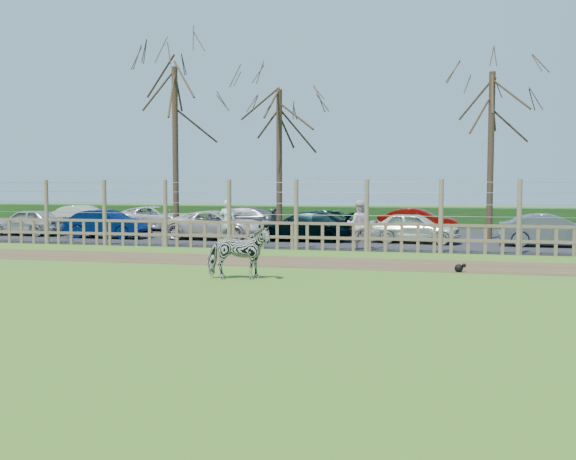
% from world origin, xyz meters
% --- Properties ---
extents(ground, '(120.00, 120.00, 0.00)m').
position_xyz_m(ground, '(0.00, 0.00, 0.00)').
color(ground, olive).
rests_on(ground, ground).
extents(dirt_strip, '(34.00, 2.80, 0.01)m').
position_xyz_m(dirt_strip, '(0.00, 4.50, 0.01)').
color(dirt_strip, brown).
rests_on(dirt_strip, ground).
extents(asphalt, '(44.00, 13.00, 0.04)m').
position_xyz_m(asphalt, '(0.00, 14.50, 0.02)').
color(asphalt, '#232326').
rests_on(asphalt, ground).
extents(hedge, '(46.00, 2.00, 1.10)m').
position_xyz_m(hedge, '(0.00, 21.50, 0.55)').
color(hedge, '#1E4716').
rests_on(hedge, ground).
extents(fence, '(30.16, 0.16, 2.50)m').
position_xyz_m(fence, '(0.00, 8.00, 0.80)').
color(fence, brown).
rests_on(fence, ground).
extents(tree_left, '(4.80, 4.80, 7.88)m').
position_xyz_m(tree_left, '(-6.50, 12.50, 5.62)').
color(tree_left, '#3D2B1E').
rests_on(tree_left, ground).
extents(tree_mid, '(4.80, 4.80, 6.83)m').
position_xyz_m(tree_mid, '(-2.00, 13.50, 4.87)').
color(tree_mid, '#3D2B1E').
rests_on(tree_mid, ground).
extents(tree_right, '(4.80, 4.80, 7.35)m').
position_xyz_m(tree_right, '(7.00, 14.00, 5.24)').
color(tree_right, '#3D2B1E').
rests_on(tree_right, ground).
extents(zebra, '(1.68, 1.06, 1.32)m').
position_xyz_m(zebra, '(0.19, 0.68, 0.66)').
color(zebra, gray).
rests_on(zebra, ground).
extents(visitor_a, '(0.67, 0.47, 1.72)m').
position_xyz_m(visitor_a, '(-2.79, 8.66, 0.90)').
color(visitor_a, silver).
rests_on(visitor_a, asphalt).
extents(visitor_b, '(0.93, 0.78, 1.72)m').
position_xyz_m(visitor_b, '(2.16, 8.47, 0.90)').
color(visitor_b, silver).
rests_on(visitor_b, asphalt).
extents(crow, '(0.30, 0.22, 0.24)m').
position_xyz_m(crow, '(5.48, 3.21, 0.12)').
color(crow, black).
rests_on(crow, ground).
extents(car_0, '(3.59, 1.61, 1.20)m').
position_xyz_m(car_0, '(-13.15, 11.24, 0.64)').
color(car_0, '#B6B8B4').
rests_on(car_0, asphalt).
extents(car_1, '(3.70, 1.45, 1.20)m').
position_xyz_m(car_1, '(-8.92, 10.75, 0.64)').
color(car_1, '#04184E').
rests_on(car_1, asphalt).
extents(car_2, '(4.53, 2.50, 1.20)m').
position_xyz_m(car_2, '(-4.03, 11.10, 0.64)').
color(car_2, silver).
rests_on(car_2, asphalt).
extents(car_3, '(4.14, 1.70, 1.20)m').
position_xyz_m(car_3, '(-0.43, 11.20, 0.64)').
color(car_3, black).
rests_on(car_3, asphalt).
extents(car_4, '(3.67, 1.84, 1.20)m').
position_xyz_m(car_4, '(4.01, 11.31, 0.64)').
color(car_4, silver).
rests_on(car_4, asphalt).
extents(car_5, '(3.68, 1.39, 1.20)m').
position_xyz_m(car_5, '(8.96, 10.98, 0.64)').
color(car_5, slate).
rests_on(car_5, asphalt).
extents(car_7, '(3.78, 1.76, 1.20)m').
position_xyz_m(car_7, '(-13.05, 15.81, 0.64)').
color(car_7, silver).
rests_on(car_7, asphalt).
extents(car_8, '(4.48, 2.38, 1.20)m').
position_xyz_m(car_8, '(-8.93, 15.64, 0.64)').
color(car_8, silver).
rests_on(car_8, asphalt).
extents(car_9, '(4.16, 1.73, 1.20)m').
position_xyz_m(car_9, '(-4.73, 15.92, 0.64)').
color(car_9, '#5C5D65').
rests_on(car_9, asphalt).
extents(car_10, '(3.54, 1.47, 1.20)m').
position_xyz_m(car_10, '(0.11, 15.99, 0.64)').
color(car_10, '#1F5223').
rests_on(car_10, asphalt).
extents(car_11, '(3.72, 1.51, 1.20)m').
position_xyz_m(car_11, '(4.00, 15.74, 0.64)').
color(car_11, maroon).
rests_on(car_11, asphalt).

